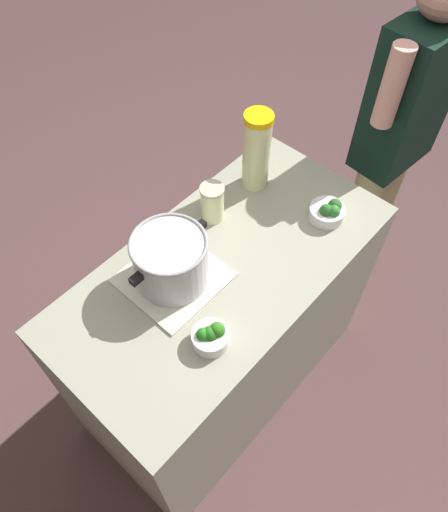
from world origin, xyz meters
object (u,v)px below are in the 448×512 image
(cooking_pot, at_px, (171,260))
(lemonade_pitcher, at_px, (257,151))
(mason_jar, at_px, (212,203))
(person_cook, at_px, (394,142))
(broccoli_bowl_front, at_px, (328,212))
(broccoli_bowl_center, at_px, (211,336))

(cooking_pot, bearing_deg, lemonade_pitcher, 9.24)
(cooking_pot, height_order, lemonade_pitcher, lemonade_pitcher)
(mason_jar, height_order, person_cook, person_cook)
(broccoli_bowl_front, relative_size, person_cook, 0.08)
(broccoli_bowl_center, bearing_deg, broccoli_bowl_front, 2.12)
(cooking_pot, xyz_separation_m, broccoli_bowl_front, (0.55, -0.22, -0.07))
(lemonade_pitcher, relative_size, person_cook, 0.19)
(cooking_pot, relative_size, broccoli_bowl_front, 2.44)
(lemonade_pitcher, distance_m, broccoli_bowl_front, 0.33)
(mason_jar, height_order, broccoli_bowl_center, mason_jar)
(broccoli_bowl_center, xyz_separation_m, person_cook, (1.19, 0.07, -0.06))
(lemonade_pitcher, xyz_separation_m, broccoli_bowl_front, (0.04, -0.31, -0.13))
(broccoli_bowl_center, bearing_deg, person_cook, 3.21)
(lemonade_pitcher, bearing_deg, broccoli_bowl_front, -82.88)
(lemonade_pitcher, xyz_separation_m, person_cook, (0.60, -0.26, -0.19))
(cooking_pot, xyz_separation_m, broccoli_bowl_center, (-0.09, -0.25, -0.07))
(broccoli_bowl_center, height_order, person_cook, person_cook)
(mason_jar, relative_size, broccoli_bowl_center, 1.29)
(lemonade_pitcher, bearing_deg, broccoli_bowl_center, -151.16)
(cooking_pot, distance_m, lemonade_pitcher, 0.52)
(mason_jar, bearing_deg, broccoli_bowl_center, -137.95)
(broccoli_bowl_front, bearing_deg, cooking_pot, 158.03)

